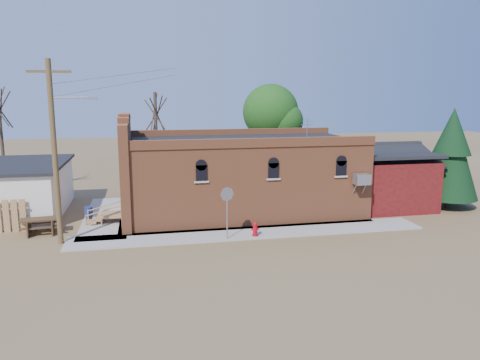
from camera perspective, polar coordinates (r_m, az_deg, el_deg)
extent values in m
plane|color=brown|center=(24.08, -1.64, -7.37)|extent=(120.00, 120.00, 0.00)
cube|color=#9E9991|center=(25.20, 1.37, -6.45)|extent=(19.00, 2.20, 0.08)
cube|color=#9E9991|center=(29.58, -15.90, -4.29)|extent=(2.60, 10.00, 0.08)
cube|color=#AC5B34|center=(29.16, 0.29, 0.35)|extent=(14.00, 7.00, 4.50)
cube|color=black|center=(28.84, 0.29, 4.86)|extent=(13.80, 6.80, 0.12)
cube|color=#AC5B34|center=(28.44, -13.64, 1.13)|extent=(0.50, 7.40, 5.80)
cube|color=navy|center=(27.11, -14.45, 2.99)|extent=(0.08, 1.10, 1.56)
cube|color=#96959A|center=(27.41, 14.64, 0.10)|extent=(0.85, 0.65, 0.60)
cube|color=#510E13|center=(32.59, 16.85, -0.18)|extent=(5.00, 6.00, 3.20)
cylinder|color=#503D20|center=(24.30, -21.66, 2.94)|extent=(0.26, 0.26, 9.00)
cube|color=#503D20|center=(24.15, -22.30, 12.14)|extent=(2.00, 0.12, 0.12)
cylinder|color=#96959A|center=(23.99, -19.96, 9.44)|extent=(1.80, 0.08, 0.08)
cube|color=#96959A|center=(23.87, -17.54, 9.46)|extent=(0.45, 0.22, 0.14)
cylinder|color=#4C392B|center=(35.76, -10.15, 4.50)|extent=(0.24, 0.24, 7.50)
cylinder|color=#4C392B|center=(38.05, -27.05, 4.25)|extent=(0.24, 0.24, 8.00)
cylinder|color=#4C392B|center=(37.67, 3.70, 4.02)|extent=(0.28, 0.28, 6.30)
sphere|color=#1D4C15|center=(37.46, 3.75, 8.28)|extent=(4.40, 4.40, 4.40)
cylinder|color=#4C392B|center=(33.66, 23.97, -2.05)|extent=(0.30, 0.30, 1.20)
cone|color=black|center=(33.21, 24.33, 2.67)|extent=(3.60, 3.60, 5.50)
cone|color=black|center=(33.05, 24.54, 5.42)|extent=(2.41, 2.41, 3.00)
cylinder|color=#A90915|center=(24.54, 1.86, -6.75)|extent=(0.40, 0.40, 0.06)
cylinder|color=#A90915|center=(24.45, 1.86, -6.04)|extent=(0.27, 0.27, 0.57)
sphere|color=#A90915|center=(24.37, 1.86, -5.37)|extent=(0.23, 0.23, 0.23)
cylinder|color=#A90915|center=(24.31, 1.94, -6.12)|extent=(0.13, 0.14, 0.10)
cylinder|color=#A90915|center=(24.42, 1.53, -6.05)|extent=(0.14, 0.13, 0.10)
cylinder|color=#A90915|center=(24.48, 2.19, -6.01)|extent=(0.14, 0.13, 0.10)
cylinder|color=#96959A|center=(23.72, -1.58, -4.35)|extent=(0.07, 0.07, 2.45)
cylinder|color=#96959A|center=(23.43, -1.59, -1.73)|extent=(0.71, 0.26, 0.74)
cylinder|color=#9E1F09|center=(23.48, -1.61, -1.71)|extent=(0.71, 0.26, 0.74)
cylinder|color=navy|center=(29.11, -17.97, -3.83)|extent=(0.59, 0.59, 0.72)
cube|color=#46301C|center=(27.33, -24.48, -5.30)|extent=(0.23, 1.55, 0.78)
cube|color=#46301C|center=(27.19, -21.68, -5.17)|extent=(0.23, 1.55, 0.78)
cube|color=#46301C|center=(27.15, -23.14, -4.40)|extent=(2.08, 1.09, 0.07)
cube|color=#46301C|center=(26.64, -23.21, -5.42)|extent=(2.02, 0.48, 0.06)
cube|color=#46301C|center=(27.82, -22.98, -4.75)|extent=(2.02, 0.48, 0.06)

